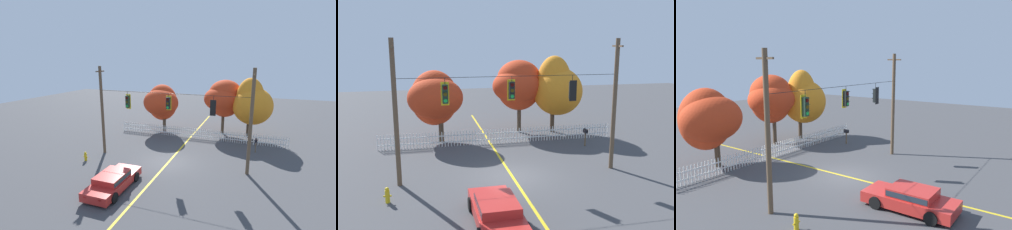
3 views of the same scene
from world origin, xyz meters
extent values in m
plane|color=#424244|center=(0.00, 0.00, 0.00)|extent=(80.00, 80.00, 0.00)
cube|color=gold|center=(0.00, 0.00, 0.00)|extent=(0.16, 36.00, 0.01)
cylinder|color=brown|center=(-6.23, 0.00, 3.90)|extent=(0.25, 0.25, 7.81)
cylinder|color=brown|center=(6.23, 0.00, 3.90)|extent=(0.25, 0.25, 7.81)
cube|color=brown|center=(-6.23, 0.00, 7.36)|extent=(0.10, 1.10, 0.10)
cube|color=brown|center=(6.23, 0.00, 7.36)|extent=(0.10, 1.10, 0.10)
cylinder|color=black|center=(0.00, 0.00, 5.75)|extent=(12.26, 0.02, 0.02)
cylinder|color=black|center=(-3.65, 0.00, 5.57)|extent=(0.03, 0.03, 0.36)
cube|color=yellow|center=(-3.65, 0.13, 4.89)|extent=(0.43, 0.02, 1.25)
cube|color=#1E3323|center=(-3.65, 0.00, 4.89)|extent=(0.30, 0.24, 1.01)
cylinder|color=#410706|center=(-3.65, -0.14, 5.22)|extent=(0.20, 0.03, 0.20)
cube|color=#1E3323|center=(-3.65, -0.18, 5.34)|extent=(0.22, 0.12, 0.06)
cylinder|color=#463B09|center=(-3.65, -0.14, 4.89)|extent=(0.20, 0.03, 0.20)
cube|color=#1E3323|center=(-3.65, -0.18, 5.00)|extent=(0.22, 0.12, 0.06)
cylinder|color=green|center=(-3.65, -0.14, 4.55)|extent=(0.20, 0.03, 0.20)
cube|color=#1E3323|center=(-3.65, -0.18, 4.67)|extent=(0.22, 0.12, 0.06)
cylinder|color=black|center=(-0.03, 0.00, 5.60)|extent=(0.03, 0.03, 0.30)
cube|color=yellow|center=(-0.03, 0.13, 4.98)|extent=(0.43, 0.02, 1.16)
cube|color=black|center=(-0.03, 0.00, 4.98)|extent=(0.30, 0.24, 0.94)
cylinder|color=#410706|center=(-0.03, -0.14, 5.29)|extent=(0.20, 0.03, 0.20)
cube|color=black|center=(-0.03, -0.18, 5.41)|extent=(0.22, 0.12, 0.06)
cylinder|color=#463B09|center=(-0.03, -0.14, 4.98)|extent=(0.20, 0.03, 0.20)
cube|color=black|center=(-0.03, -0.18, 5.10)|extent=(0.22, 0.12, 0.06)
cylinder|color=green|center=(-0.03, -0.14, 4.67)|extent=(0.20, 0.03, 0.20)
cube|color=black|center=(-0.03, -0.18, 4.78)|extent=(0.22, 0.12, 0.06)
cylinder|color=black|center=(3.52, 0.00, 5.55)|extent=(0.03, 0.03, 0.40)
cube|color=black|center=(3.52, -0.13, 4.87)|extent=(0.43, 0.02, 1.18)
cube|color=black|center=(3.52, 0.00, 4.87)|extent=(0.30, 0.24, 0.95)
cylinder|color=#410706|center=(3.52, 0.14, 5.19)|extent=(0.20, 0.03, 0.20)
cube|color=black|center=(3.52, 0.18, 5.30)|extent=(0.22, 0.12, 0.06)
cylinder|color=#463B09|center=(3.52, 0.14, 4.87)|extent=(0.20, 0.03, 0.20)
cube|color=black|center=(3.52, 0.18, 4.98)|extent=(0.22, 0.12, 0.06)
cylinder|color=green|center=(3.52, 0.14, 4.55)|extent=(0.20, 0.03, 0.20)
cube|color=black|center=(3.52, 0.18, 4.67)|extent=(0.22, 0.12, 0.06)
cube|color=white|center=(-7.24, 6.88, 0.56)|extent=(0.06, 0.04, 1.12)
cube|color=white|center=(-7.01, 6.88, 0.56)|extent=(0.06, 0.04, 1.12)
cube|color=white|center=(-6.78, 6.88, 0.56)|extent=(0.06, 0.04, 1.12)
cube|color=white|center=(-6.56, 6.88, 0.56)|extent=(0.06, 0.04, 1.12)
cube|color=white|center=(-6.33, 6.88, 0.56)|extent=(0.06, 0.04, 1.12)
cube|color=white|center=(-6.11, 6.88, 0.56)|extent=(0.06, 0.04, 1.12)
cube|color=white|center=(-5.88, 6.88, 0.56)|extent=(0.06, 0.04, 1.12)
cube|color=white|center=(-5.66, 6.88, 0.56)|extent=(0.06, 0.04, 1.12)
cube|color=white|center=(-5.43, 6.88, 0.56)|extent=(0.06, 0.04, 1.12)
cube|color=white|center=(-5.21, 6.88, 0.56)|extent=(0.06, 0.04, 1.12)
cube|color=white|center=(-4.98, 6.88, 0.56)|extent=(0.06, 0.04, 1.12)
cube|color=white|center=(-4.76, 6.88, 0.56)|extent=(0.06, 0.04, 1.12)
cube|color=white|center=(-4.53, 6.88, 0.56)|extent=(0.06, 0.04, 1.12)
cube|color=white|center=(-4.30, 6.88, 0.56)|extent=(0.06, 0.04, 1.12)
cube|color=white|center=(-4.08, 6.88, 0.56)|extent=(0.06, 0.04, 1.12)
cube|color=white|center=(-3.85, 6.88, 0.56)|extent=(0.06, 0.04, 1.12)
cube|color=white|center=(-3.63, 6.88, 0.56)|extent=(0.06, 0.04, 1.12)
cube|color=white|center=(-3.40, 6.88, 0.56)|extent=(0.06, 0.04, 1.12)
cube|color=white|center=(-3.18, 6.88, 0.56)|extent=(0.06, 0.04, 1.12)
cube|color=white|center=(-2.95, 6.88, 0.56)|extent=(0.06, 0.04, 1.12)
cube|color=white|center=(-2.73, 6.88, 0.56)|extent=(0.06, 0.04, 1.12)
cube|color=white|center=(-2.50, 6.88, 0.56)|extent=(0.06, 0.04, 1.12)
cube|color=white|center=(-2.27, 6.88, 0.56)|extent=(0.06, 0.04, 1.12)
cube|color=white|center=(-2.05, 6.88, 0.56)|extent=(0.06, 0.04, 1.12)
cube|color=white|center=(-1.82, 6.88, 0.56)|extent=(0.06, 0.04, 1.12)
cube|color=white|center=(-1.60, 6.88, 0.56)|extent=(0.06, 0.04, 1.12)
cube|color=white|center=(-1.37, 6.88, 0.56)|extent=(0.06, 0.04, 1.12)
cube|color=white|center=(-1.15, 6.88, 0.56)|extent=(0.06, 0.04, 1.12)
cube|color=white|center=(-0.92, 6.88, 0.56)|extent=(0.06, 0.04, 1.12)
cube|color=white|center=(-0.70, 6.88, 0.56)|extent=(0.06, 0.04, 1.12)
cube|color=white|center=(-0.47, 6.88, 0.56)|extent=(0.06, 0.04, 1.12)
cube|color=white|center=(-0.25, 6.88, 0.56)|extent=(0.06, 0.04, 1.12)
cube|color=white|center=(-0.02, 6.88, 0.56)|extent=(0.06, 0.04, 1.12)
cube|color=white|center=(0.21, 6.88, 0.56)|extent=(0.06, 0.04, 1.12)
cube|color=white|center=(0.43, 6.88, 0.56)|extent=(0.06, 0.04, 1.12)
cube|color=white|center=(0.66, 6.88, 0.56)|extent=(0.06, 0.04, 1.12)
cube|color=white|center=(0.88, 6.88, 0.56)|extent=(0.06, 0.04, 1.12)
cube|color=white|center=(1.11, 6.88, 0.56)|extent=(0.06, 0.04, 1.12)
cube|color=white|center=(1.33, 6.88, 0.56)|extent=(0.06, 0.04, 1.12)
cube|color=white|center=(1.56, 6.88, 0.56)|extent=(0.06, 0.04, 1.12)
cube|color=white|center=(1.78, 6.88, 0.56)|extent=(0.06, 0.04, 1.12)
cube|color=white|center=(2.01, 6.88, 0.56)|extent=(0.06, 0.04, 1.12)
cube|color=white|center=(2.24, 6.88, 0.56)|extent=(0.06, 0.04, 1.12)
cube|color=white|center=(2.46, 6.88, 0.56)|extent=(0.06, 0.04, 1.12)
cube|color=white|center=(2.69, 6.88, 0.56)|extent=(0.06, 0.04, 1.12)
cube|color=white|center=(2.91, 6.88, 0.56)|extent=(0.06, 0.04, 1.12)
cube|color=white|center=(3.14, 6.88, 0.56)|extent=(0.06, 0.04, 1.12)
cube|color=white|center=(3.36, 6.88, 0.56)|extent=(0.06, 0.04, 1.12)
cube|color=white|center=(3.59, 6.88, 0.56)|extent=(0.06, 0.04, 1.12)
cube|color=white|center=(3.81, 6.88, 0.56)|extent=(0.06, 0.04, 1.12)
cube|color=white|center=(4.04, 6.88, 0.56)|extent=(0.06, 0.04, 1.12)
cube|color=white|center=(4.26, 6.88, 0.56)|extent=(0.06, 0.04, 1.12)
cube|color=white|center=(4.49, 6.88, 0.56)|extent=(0.06, 0.04, 1.12)
cube|color=white|center=(4.72, 6.88, 0.56)|extent=(0.06, 0.04, 1.12)
cube|color=white|center=(4.94, 6.88, 0.56)|extent=(0.06, 0.04, 1.12)
cube|color=white|center=(5.17, 6.88, 0.56)|extent=(0.06, 0.04, 1.12)
cube|color=white|center=(5.39, 6.88, 0.56)|extent=(0.06, 0.04, 1.12)
cube|color=white|center=(5.62, 6.88, 0.56)|extent=(0.06, 0.04, 1.12)
cube|color=white|center=(5.84, 6.88, 0.56)|extent=(0.06, 0.04, 1.12)
cube|color=white|center=(6.07, 6.88, 0.56)|extent=(0.06, 0.04, 1.12)
cube|color=white|center=(6.29, 6.88, 0.56)|extent=(0.06, 0.04, 1.12)
cube|color=white|center=(6.52, 6.88, 0.56)|extent=(0.06, 0.04, 1.12)
cube|color=white|center=(6.75, 6.88, 0.56)|extent=(0.06, 0.04, 1.12)
cube|color=white|center=(6.97, 6.88, 0.56)|extent=(0.06, 0.04, 1.12)
cube|color=white|center=(7.20, 6.88, 0.56)|extent=(0.06, 0.04, 1.12)
cube|color=white|center=(7.42, 6.88, 0.56)|extent=(0.06, 0.04, 1.12)
cube|color=white|center=(7.65, 6.88, 0.56)|extent=(0.06, 0.04, 1.12)
cube|color=white|center=(7.87, 6.88, 0.56)|extent=(0.06, 0.04, 1.12)
cube|color=white|center=(8.10, 6.88, 0.56)|extent=(0.06, 0.04, 1.12)
cube|color=white|center=(8.32, 6.88, 0.56)|extent=(0.06, 0.04, 1.12)
cube|color=white|center=(8.55, 6.88, 0.56)|extent=(0.06, 0.04, 1.12)
cube|color=white|center=(8.77, 6.88, 0.56)|extent=(0.06, 0.04, 1.12)
cube|color=white|center=(9.00, 6.88, 0.56)|extent=(0.06, 0.04, 1.12)
cube|color=white|center=(9.23, 6.88, 0.56)|extent=(0.06, 0.04, 1.12)
cube|color=white|center=(9.45, 6.88, 0.56)|extent=(0.06, 0.04, 1.12)
cube|color=white|center=(9.68, 6.88, 0.56)|extent=(0.06, 0.04, 1.12)
cube|color=white|center=(0.77, 6.91, 0.34)|extent=(17.81, 0.03, 0.08)
cube|color=white|center=(0.77, 6.91, 0.81)|extent=(17.81, 0.03, 0.08)
cylinder|color=#473828|center=(-3.60, 8.40, 1.04)|extent=(0.38, 0.38, 2.09)
ellipsoid|color=red|center=(-4.01, 8.81, 3.36)|extent=(3.60, 3.15, 4.24)
ellipsoid|color=red|center=(-3.95, 8.20, 3.44)|extent=(4.16, 3.45, 3.12)
cylinder|color=#473828|center=(3.02, 9.93, 1.41)|extent=(0.33, 0.33, 2.81)
ellipsoid|color=red|center=(3.08, 10.26, 3.97)|extent=(3.83, 3.34, 4.21)
ellipsoid|color=red|center=(2.85, 9.97, 3.96)|extent=(4.16, 3.82, 2.86)
ellipsoid|color=red|center=(3.10, 10.34, 4.56)|extent=(3.69, 3.43, 3.10)
cylinder|color=#473828|center=(5.85, 9.51, 1.19)|extent=(0.36, 0.36, 2.38)
ellipsoid|color=orange|center=(6.15, 9.16, 3.53)|extent=(4.13, 3.84, 4.00)
ellipsoid|color=orange|center=(5.82, 9.23, 4.22)|extent=(2.91, 2.41, 4.52)
cube|color=red|center=(-1.94, -5.23, 0.45)|extent=(1.90, 4.59, 0.55)
cube|color=red|center=(-1.94, -5.38, 0.94)|extent=(1.65, 2.21, 0.42)
cube|color=#232D38|center=(-1.94, -5.38, 0.94)|extent=(1.69, 2.12, 0.27)
cylinder|color=black|center=(-2.89, -3.82, 0.32)|extent=(0.19, 0.64, 0.64)
cylinder|color=black|center=(-1.03, -3.81, 0.32)|extent=(0.19, 0.64, 0.64)
cylinder|color=black|center=(-2.86, -6.66, 0.32)|extent=(0.19, 0.64, 0.64)
cylinder|color=black|center=(-1.00, -6.64, 0.32)|extent=(0.19, 0.64, 0.64)
cube|color=white|center=(-2.48, -2.97, 0.55)|extent=(0.20, 0.04, 0.10)
cube|color=white|center=(-1.46, -2.96, 0.55)|extent=(0.20, 0.04, 0.10)
cube|color=red|center=(-2.43, -7.50, 0.55)|extent=(0.20, 0.04, 0.10)
cube|color=red|center=(-1.41, -7.49, 0.55)|extent=(0.20, 0.04, 0.10)
cylinder|color=gold|center=(-6.66, -2.12, 0.31)|extent=(0.22, 0.22, 0.62)
sphere|color=gold|center=(-6.66, -2.12, 0.69)|extent=(0.20, 0.20, 0.20)
cylinder|color=gold|center=(-6.81, -2.12, 0.34)|extent=(0.08, 0.08, 0.08)
cylinder|color=gold|center=(-6.51, -2.12, 0.34)|extent=(0.08, 0.08, 0.08)
cube|color=brown|center=(6.74, 4.80, 0.50)|extent=(0.08, 0.08, 0.99)
cube|color=black|center=(6.74, 4.80, 1.10)|extent=(0.22, 0.44, 0.20)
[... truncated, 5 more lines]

